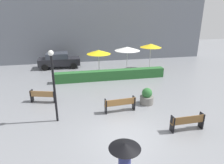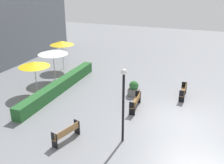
# 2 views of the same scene
# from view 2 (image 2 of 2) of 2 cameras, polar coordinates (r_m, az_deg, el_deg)

# --- Properties ---
(ground_plane) EXTENTS (60.00, 60.00, 0.00)m
(ground_plane) POSITION_cam_2_polar(r_m,az_deg,el_deg) (15.91, 13.50, -7.70)
(ground_plane) COLOR gray
(bench_near_right) EXTENTS (1.75, 0.40, 0.84)m
(bench_near_right) POSITION_cam_2_polar(r_m,az_deg,el_deg) (18.46, 15.63, -1.91)
(bench_near_right) COLOR brown
(bench_near_right) RESTS_ON ground
(bench_far_left) EXTENTS (1.69, 0.81, 0.81)m
(bench_far_left) POSITION_cam_2_polar(r_m,az_deg,el_deg) (13.43, -10.06, -11.01)
(bench_far_left) COLOR #9E7242
(bench_far_left) RESTS_ON ground
(bench_mid_center) EXTENTS (1.88, 0.49, 0.85)m
(bench_mid_center) POSITION_cam_2_polar(r_m,az_deg,el_deg) (16.32, 5.32, -4.31)
(bench_mid_center) COLOR olive
(bench_mid_center) RESTS_ON ground
(planter_pot) EXTENTS (0.87, 0.87, 1.07)m
(planter_pot) POSITION_cam_2_polar(r_m,az_deg,el_deg) (18.21, 4.85, -1.59)
(planter_pot) COLOR slate
(planter_pot) RESTS_ON ground
(lamp_post) EXTENTS (0.28, 0.28, 3.89)m
(lamp_post) POSITION_cam_2_polar(r_m,az_deg,el_deg) (12.29, 2.54, -3.71)
(lamp_post) COLOR black
(lamp_post) RESTS_ON ground
(patio_umbrella_yellow) EXTENTS (2.16, 2.16, 2.37)m
(patio_umbrella_yellow) POSITION_cam_2_polar(r_m,az_deg,el_deg) (18.71, -16.92, 3.83)
(patio_umbrella_yellow) COLOR silver
(patio_umbrella_yellow) RESTS_ON ground
(patio_umbrella_white) EXTENTS (2.37, 2.37, 2.53)m
(patio_umbrella_white) POSITION_cam_2_polar(r_m,az_deg,el_deg) (20.91, -13.01, 6.53)
(patio_umbrella_white) COLOR silver
(patio_umbrella_white) RESTS_ON ground
(patio_umbrella_yellow_far) EXTENTS (2.12, 2.12, 2.61)m
(patio_umbrella_yellow_far) POSITION_cam_2_polar(r_m,az_deg,el_deg) (23.44, -11.09, 8.52)
(patio_umbrella_yellow_far) COLOR silver
(patio_umbrella_yellow_far) RESTS_ON ground
(hedge_strip) EXTENTS (9.53, 0.70, 0.84)m
(hedge_strip) POSITION_cam_2_polar(r_m,az_deg,el_deg) (19.17, -11.51, -0.86)
(hedge_strip) COLOR #28602D
(hedge_strip) RESTS_ON ground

